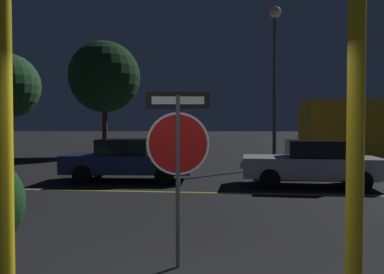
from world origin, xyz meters
name	(u,v)px	position (x,y,z in m)	size (l,w,h in m)	color
road_center_stripe	(213,193)	(0.00, 7.18, 0.00)	(39.01, 0.12, 0.01)	gold
stop_sign	(178,145)	(-0.19, 1.70, 1.60)	(0.82, 0.12, 2.28)	#4C4C51
yellow_pole_left	(5,166)	(-1.52, 0.09, 1.48)	(0.14, 0.14, 2.95)	yellow
yellow_pole_right	(355,158)	(1.46, -0.03, 1.59)	(0.13, 0.13, 3.17)	yellow
passing_car_2	(128,160)	(-2.93, 9.16, 0.70)	(4.35, 2.11, 1.41)	navy
passing_car_3	(311,163)	(2.93, 8.63, 0.70)	(4.19, 2.00, 1.40)	silver
delivery_truck	(384,133)	(6.86, 13.28, 1.55)	(6.62, 2.64, 2.89)	gold
street_lamp	(275,57)	(2.38, 13.44, 4.83)	(0.52, 0.52, 7.00)	#4C4C51
tree_0	(7,86)	(-12.93, 18.27, 4.26)	(3.89, 3.89, 6.22)	#422D1E
tree_1	(104,77)	(-7.21, 19.22, 4.84)	(4.34, 4.34, 7.03)	#422D1E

